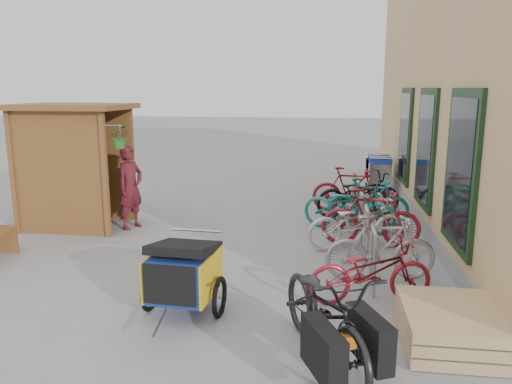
# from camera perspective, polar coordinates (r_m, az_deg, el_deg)

# --- Properties ---
(ground) EXTENTS (80.00, 80.00, 0.00)m
(ground) POSITION_cam_1_polar(r_m,az_deg,el_deg) (7.26, -5.64, -10.07)
(ground) COLOR gray
(kiosk) EXTENTS (2.49, 1.65, 2.40)m
(kiosk) POSITION_cam_1_polar(r_m,az_deg,el_deg) (10.32, -20.52, 4.69)
(kiosk) COLOR brown
(kiosk) RESTS_ON ground
(bike_rack) EXTENTS (0.05, 5.35, 0.86)m
(bike_rack) POSITION_cam_1_polar(r_m,az_deg,el_deg) (9.23, 11.93, -2.12)
(bike_rack) COLOR #A5A8AD
(bike_rack) RESTS_ON ground
(pallet_stack) EXTENTS (1.00, 1.20, 0.40)m
(pallet_stack) POSITION_cam_1_polar(r_m,az_deg,el_deg) (5.88, 21.35, -14.11)
(pallet_stack) COLOR tan
(pallet_stack) RESTS_ON ground
(shopping_carts) EXTENTS (0.57, 1.57, 1.02)m
(shopping_carts) POSITION_cam_1_polar(r_m,az_deg,el_deg) (13.48, 13.72, 2.50)
(shopping_carts) COLOR silver
(shopping_carts) RESTS_ON ground
(child_trailer) EXTENTS (0.99, 1.63, 0.95)m
(child_trailer) POSITION_cam_1_polar(r_m,az_deg,el_deg) (6.16, -8.28, -8.96)
(child_trailer) COLOR navy
(child_trailer) RESTS_ON ground
(cargo_bike) EXTENTS (1.43, 2.11, 1.05)m
(cargo_bike) POSITION_cam_1_polar(r_m,az_deg,el_deg) (5.09, 8.03, -13.69)
(cargo_bike) COLOR black
(cargo_bike) RESTS_ON ground
(person_kiosk) EXTENTS (0.59, 0.70, 1.62)m
(person_kiosk) POSITION_cam_1_polar(r_m,az_deg,el_deg) (9.96, -14.14, 0.52)
(person_kiosk) COLOR maroon
(person_kiosk) RESTS_ON ground
(bike_0) EXTENTS (1.69, 0.94, 0.84)m
(bike_0) POSITION_cam_1_polar(r_m,az_deg,el_deg) (6.56, 12.95, -8.85)
(bike_0) COLOR maroon
(bike_0) RESTS_ON ground
(bike_1) EXTENTS (1.63, 0.68, 0.95)m
(bike_1) POSITION_cam_1_polar(r_m,az_deg,el_deg) (7.33, 14.06, -6.21)
(bike_1) COLOR #A2A3A7
(bike_1) RESTS_ON ground
(bike_2) EXTENTS (1.85, 1.10, 0.92)m
(bike_2) POSITION_cam_1_polar(r_m,az_deg,el_deg) (8.61, 11.51, -3.50)
(bike_2) COLOR beige
(bike_2) RESTS_ON ground
(bike_3) EXTENTS (1.71, 0.55, 1.02)m
(bike_3) POSITION_cam_1_polar(r_m,az_deg,el_deg) (8.81, 13.00, -2.90)
(bike_3) COLOR maroon
(bike_3) RESTS_ON ground
(bike_4) EXTENTS (1.92, 1.19, 0.95)m
(bike_4) POSITION_cam_1_polar(r_m,az_deg,el_deg) (9.70, 10.58, -1.64)
(bike_4) COLOR #1C736F
(bike_4) RESTS_ON ground
(bike_5) EXTENTS (1.61, 0.47, 0.96)m
(bike_5) POSITION_cam_1_polar(r_m,az_deg,el_deg) (10.12, 12.71, -1.13)
(bike_5) COLOR #1C736F
(bike_5) RESTS_ON ground
(bike_6) EXTENTS (1.97, 1.21, 0.98)m
(bike_6) POSITION_cam_1_polar(r_m,az_deg,el_deg) (10.80, 11.65, -0.25)
(bike_6) COLOR black
(bike_6) RESTS_ON ground
(bike_7) EXTENTS (1.68, 0.54, 1.00)m
(bike_7) POSITION_cam_1_polar(r_m,az_deg,el_deg) (11.20, 10.71, 0.28)
(bike_7) COLOR maroon
(bike_7) RESTS_ON ground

